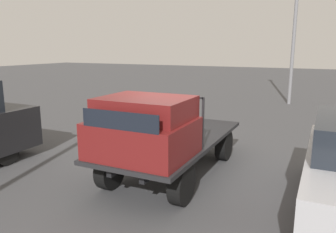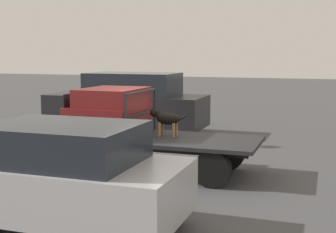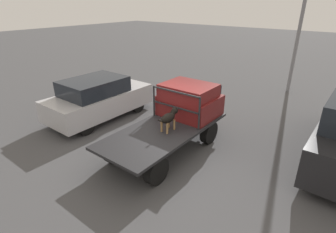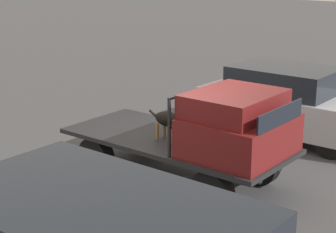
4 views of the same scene
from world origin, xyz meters
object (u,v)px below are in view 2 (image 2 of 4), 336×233
Objects in this scene: dog at (165,118)px; parked_pickup_far at (128,104)px; flatbed_truck at (163,147)px; parked_sedan at (55,175)px.

dog is 0.17× the size of parked_pickup_far.
flatbed_truck is 3.59m from parked_sedan.
flatbed_truck is 0.80× the size of parked_pickup_far.
flatbed_truck is 4.70× the size of dog.
flatbed_truck is 0.62m from dog.
dog is 5.18m from parked_pickup_far.
parked_sedan is at bearing 116.50° from parked_pickup_far.
parked_pickup_far reaches higher than flatbed_truck.
flatbed_truck is 5.33m from parked_pickup_far.
parked_pickup_far is at bearing -57.90° from flatbed_truck.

